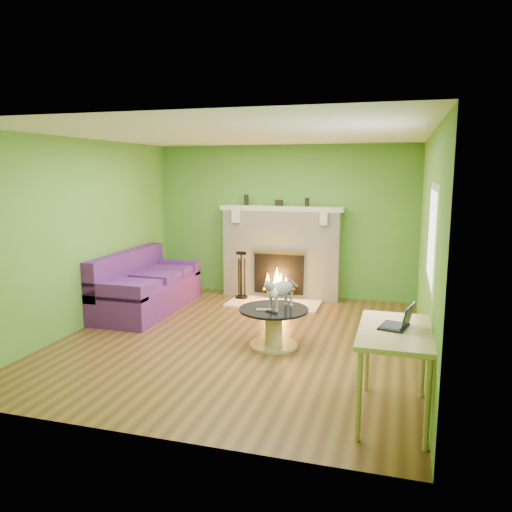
% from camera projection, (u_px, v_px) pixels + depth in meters
% --- Properties ---
extents(floor, '(5.00, 5.00, 0.00)m').
position_uv_depth(floor, '(240.00, 339.00, 6.48)').
color(floor, '#523217').
rests_on(floor, ground).
extents(ceiling, '(5.00, 5.00, 0.00)m').
position_uv_depth(ceiling, '(238.00, 134.00, 6.05)').
color(ceiling, white).
rests_on(ceiling, wall_back).
extents(wall_back, '(5.00, 0.00, 5.00)m').
position_uv_depth(wall_back, '(284.00, 221.00, 8.63)').
color(wall_back, '#538C2D').
rests_on(wall_back, floor).
extents(wall_front, '(5.00, 0.00, 5.00)m').
position_uv_depth(wall_front, '(139.00, 283.00, 3.90)').
color(wall_front, '#538C2D').
rests_on(wall_front, floor).
extents(wall_left, '(0.00, 5.00, 5.00)m').
position_uv_depth(wall_left, '(84.00, 234.00, 6.89)').
color(wall_left, '#538C2D').
rests_on(wall_left, floor).
extents(wall_right, '(0.00, 5.00, 5.00)m').
position_uv_depth(wall_right, '(428.00, 248.00, 5.64)').
color(wall_right, '#538C2D').
rests_on(wall_right, floor).
extents(window_frame, '(0.00, 1.20, 1.20)m').
position_uv_depth(window_frame, '(432.00, 236.00, 4.75)').
color(window_frame, silver).
rests_on(window_frame, wall_right).
extents(window_pane, '(0.00, 1.06, 1.06)m').
position_uv_depth(window_pane, '(431.00, 236.00, 4.75)').
color(window_pane, white).
rests_on(window_pane, wall_right).
extents(fireplace, '(2.10, 0.46, 1.58)m').
position_uv_depth(fireplace, '(281.00, 253.00, 8.54)').
color(fireplace, beige).
rests_on(fireplace, floor).
extents(hearth, '(1.50, 0.75, 0.03)m').
position_uv_depth(hearth, '(274.00, 303.00, 8.18)').
color(hearth, beige).
rests_on(hearth, floor).
extents(mantel, '(2.10, 0.28, 0.08)m').
position_uv_depth(mantel, '(281.00, 208.00, 8.40)').
color(mantel, beige).
rests_on(mantel, fireplace).
extents(sofa, '(0.93, 2.06, 0.92)m').
position_uv_depth(sofa, '(144.00, 288.00, 7.79)').
color(sofa, '#491B6A').
rests_on(sofa, floor).
extents(coffee_table, '(0.86, 0.86, 0.49)m').
position_uv_depth(coffee_table, '(274.00, 324.00, 6.19)').
color(coffee_table, tan).
rests_on(coffee_table, floor).
extents(desk, '(0.63, 1.09, 0.81)m').
position_uv_depth(desk, '(396.00, 340.00, 4.33)').
color(desk, tan).
rests_on(desk, floor).
extents(cat, '(0.46, 0.69, 0.40)m').
position_uv_depth(cat, '(281.00, 292.00, 6.15)').
color(cat, slate).
rests_on(cat, coffee_table).
extents(remote_silver, '(0.17, 0.06, 0.02)m').
position_uv_depth(remote_silver, '(263.00, 310.00, 6.07)').
color(remote_silver, '#98989B').
rests_on(remote_silver, coffee_table).
extents(remote_black, '(0.16, 0.11, 0.02)m').
position_uv_depth(remote_black, '(272.00, 312.00, 5.98)').
color(remote_black, black).
rests_on(remote_black, coffee_table).
extents(laptop, '(0.32, 0.34, 0.22)m').
position_uv_depth(laptop, '(394.00, 316.00, 4.35)').
color(laptop, black).
rests_on(laptop, desk).
extents(fire_tools, '(0.21, 0.21, 0.80)m').
position_uv_depth(fire_tools, '(241.00, 275.00, 8.42)').
color(fire_tools, black).
rests_on(fire_tools, hearth).
extents(mantel_vase_left, '(0.08, 0.08, 0.18)m').
position_uv_depth(mantel_vase_left, '(246.00, 200.00, 8.58)').
color(mantel_vase_left, black).
rests_on(mantel_vase_left, mantel).
extents(mantel_vase_right, '(0.07, 0.07, 0.14)m').
position_uv_depth(mantel_vase_right, '(307.00, 202.00, 8.29)').
color(mantel_vase_right, black).
rests_on(mantel_vase_right, mantel).
extents(mantel_box, '(0.12, 0.08, 0.10)m').
position_uv_depth(mantel_box, '(279.00, 203.00, 8.42)').
color(mantel_box, black).
rests_on(mantel_box, mantel).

